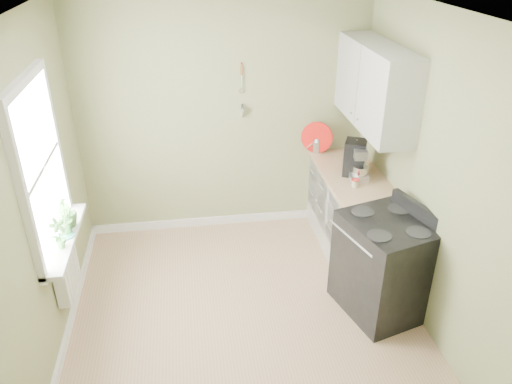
{
  "coord_description": "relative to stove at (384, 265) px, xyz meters",
  "views": [
    {
      "loc": [
        -0.43,
        -3.46,
        3.2
      ],
      "look_at": [
        0.17,
        0.55,
        1.06
      ],
      "focal_mm": 35.0,
      "sensor_mm": 36.0,
      "label": 1
    }
  ],
  "objects": [
    {
      "name": "floor",
      "position": [
        -1.28,
        -0.05,
        -0.49
      ],
      "size": [
        3.2,
        3.6,
        0.02
      ],
      "primitive_type": "cube",
      "color": "#A27B5A",
      "rests_on": "ground"
    },
    {
      "name": "ceiling",
      "position": [
        -1.28,
        -0.05,
        2.23
      ],
      "size": [
        3.2,
        3.6,
        0.02
      ],
      "primitive_type": "cube",
      "color": "white",
      "rests_on": "wall_back"
    },
    {
      "name": "wall_back",
      "position": [
        -1.28,
        1.76,
        0.87
      ],
      "size": [
        3.2,
        0.02,
        2.7
      ],
      "primitive_type": "cube",
      "color": "#919565",
      "rests_on": "floor"
    },
    {
      "name": "wall_left",
      "position": [
        -2.89,
        -0.05,
        0.87
      ],
      "size": [
        0.02,
        3.6,
        2.7
      ],
      "primitive_type": "cube",
      "color": "#919565",
      "rests_on": "floor"
    },
    {
      "name": "wall_right",
      "position": [
        0.33,
        -0.05,
        0.87
      ],
      "size": [
        0.02,
        3.6,
        2.7
      ],
      "primitive_type": "cube",
      "color": "#919565",
      "rests_on": "floor"
    },
    {
      "name": "base_cabinets",
      "position": [
        0.02,
        0.95,
        -0.04
      ],
      "size": [
        0.6,
        1.6,
        0.87
      ],
      "primitive_type": "cube",
      "color": "silver",
      "rests_on": "floor"
    },
    {
      "name": "countertop",
      "position": [
        0.01,
        0.95,
        0.41
      ],
      "size": [
        0.64,
        1.6,
        0.04
      ],
      "primitive_type": "cube",
      "color": "tan",
      "rests_on": "base_cabinets"
    },
    {
      "name": "upper_cabinets",
      "position": [
        0.15,
        1.05,
        1.37
      ],
      "size": [
        0.35,
        1.4,
        0.8
      ],
      "primitive_type": "cube",
      "color": "silver",
      "rests_on": "wall_right"
    },
    {
      "name": "window",
      "position": [
        -2.86,
        0.25,
        1.07
      ],
      "size": [
        0.06,
        1.14,
        1.44
      ],
      "color": "white",
      "rests_on": "wall_left"
    },
    {
      "name": "window_sill",
      "position": [
        -2.79,
        0.25,
        0.4
      ],
      "size": [
        0.18,
        1.14,
        0.04
      ],
      "primitive_type": "cube",
      "color": "white",
      "rests_on": "wall_left"
    },
    {
      "name": "radiator",
      "position": [
        -2.82,
        0.2,
        0.07
      ],
      "size": [
        0.12,
        0.5,
        0.35
      ],
      "primitive_type": "cube",
      "color": "white",
      "rests_on": "wall_left"
    },
    {
      "name": "wall_utensils",
      "position": [
        -1.08,
        1.73,
        1.09
      ],
      "size": [
        0.02,
        0.14,
        0.58
      ],
      "color": "tan",
      "rests_on": "wall_back"
    },
    {
      "name": "stove",
      "position": [
        0.0,
        0.0,
        0.0
      ],
      "size": [
        0.87,
        0.92,
        1.07
      ],
      "color": "black",
      "rests_on": "floor"
    },
    {
      "name": "stand_mixer",
      "position": [
        0.03,
        0.97,
        0.59
      ],
      "size": [
        0.23,
        0.33,
        0.37
      ],
      "color": "#B2B2B7",
      "rests_on": "countertop"
    },
    {
      "name": "kettle",
      "position": [
        -0.23,
        1.67,
        0.52
      ],
      "size": [
        0.17,
        0.1,
        0.17
      ],
      "color": "silver",
      "rests_on": "countertop"
    },
    {
      "name": "coffee_maker",
      "position": [
        0.01,
        1.05,
        0.61
      ],
      "size": [
        0.29,
        0.3,
        0.37
      ],
      "color": "black",
      "rests_on": "countertop"
    },
    {
      "name": "red_tray",
      "position": [
        -0.23,
        1.67,
        0.61
      ],
      "size": [
        0.36,
        0.2,
        0.36
      ],
      "primitive_type": "cylinder",
      "rotation": [
        1.45,
        0.0,
        -0.4
      ],
      "color": "red",
      "rests_on": "countertop"
    },
    {
      "name": "jar",
      "position": [
        -0.06,
        0.76,
        0.47
      ],
      "size": [
        0.08,
        0.08,
        0.08
      ],
      "color": "beige",
      "rests_on": "countertop"
    },
    {
      "name": "plant_a",
      "position": [
        -2.78,
        0.07,
        0.56
      ],
      "size": [
        0.17,
        0.17,
        0.28
      ],
      "primitive_type": "imported",
      "rotation": [
        0.0,
        0.0,
        0.76
      ],
      "color": "#3C6E30",
      "rests_on": "window_sill"
    },
    {
      "name": "plant_b",
      "position": [
        -2.78,
        0.32,
        0.56
      ],
      "size": [
        0.18,
        0.19,
        0.27
      ],
      "primitive_type": "imported",
      "rotation": [
        0.0,
        0.0,
        2.05
      ],
      "color": "#3C6E30",
      "rests_on": "window_sill"
    },
    {
      "name": "plant_c",
      "position": [
        -2.78,
        0.42,
        0.57
      ],
      "size": [
        0.23,
        0.23,
        0.3
      ],
      "primitive_type": "imported",
      "rotation": [
        0.0,
        0.0,
        4.17
      ],
      "color": "#3C6E30",
      "rests_on": "window_sill"
    }
  ]
}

